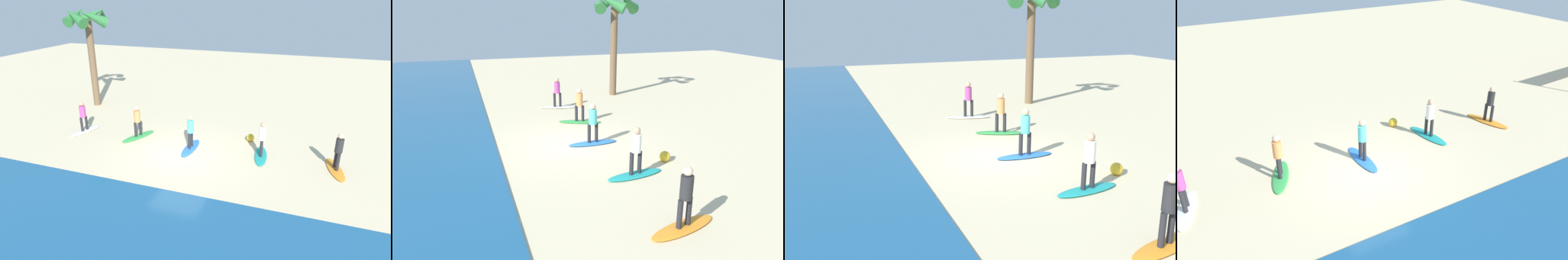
# 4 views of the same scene
# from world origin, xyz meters

# --- Properties ---
(ground_plane) EXTENTS (60.00, 60.00, 0.00)m
(ground_plane) POSITION_xyz_m (0.00, 0.00, 0.00)
(ground_plane) COLOR beige
(surfboard_orange) EXTENTS (1.04, 2.17, 0.09)m
(surfboard_orange) POSITION_xyz_m (-6.88, -0.91, 0.04)
(surfboard_orange) COLOR orange
(surfboard_orange) RESTS_ON ground
(surfer_orange) EXTENTS (0.32, 0.45, 1.64)m
(surfer_orange) POSITION_xyz_m (-6.88, -0.91, 1.04)
(surfer_orange) COLOR #232328
(surfer_orange) RESTS_ON surfboard_orange
(surfboard_teal) EXTENTS (0.83, 2.15, 0.09)m
(surfboard_teal) POSITION_xyz_m (-3.63, -1.15, 0.04)
(surfboard_teal) COLOR teal
(surfboard_teal) RESTS_ON ground
(surfer_teal) EXTENTS (0.32, 0.46, 1.64)m
(surfer_teal) POSITION_xyz_m (-3.63, -1.15, 1.04)
(surfer_teal) COLOR #232328
(surfer_teal) RESTS_ON surfboard_teal
(surfboard_blue) EXTENTS (0.57, 2.10, 0.09)m
(surfboard_blue) POSITION_xyz_m (-0.24, -0.86, 0.04)
(surfboard_blue) COLOR blue
(surfboard_blue) RESTS_ON ground
(surfer_blue) EXTENTS (0.32, 0.46, 1.64)m
(surfer_blue) POSITION_xyz_m (-0.24, -0.86, 1.04)
(surfer_blue) COLOR #232328
(surfer_blue) RESTS_ON surfboard_blue
(surfboard_green) EXTENTS (1.30, 2.16, 0.09)m
(surfboard_green) POSITION_xyz_m (2.86, -1.30, 0.04)
(surfboard_green) COLOR green
(surfboard_green) RESTS_ON ground
(surfer_green) EXTENTS (0.32, 0.44, 1.64)m
(surfer_green) POSITION_xyz_m (2.86, -1.30, 1.04)
(surfer_green) COLOR #232328
(surfer_green) RESTS_ON surfboard_green
(surfboard_white) EXTENTS (1.05, 2.17, 0.09)m
(surfboard_white) POSITION_xyz_m (6.01, -0.99, 0.04)
(surfboard_white) COLOR white
(surfboard_white) RESTS_ON ground
(surfer_white) EXTENTS (0.32, 0.45, 1.64)m
(surfer_white) POSITION_xyz_m (6.01, -0.99, 1.04)
(surfer_white) COLOR #232328
(surfer_white) RESTS_ON surfboard_white
(palm_tree) EXTENTS (2.88, 3.03, 6.49)m
(palm_tree) POSITION_xyz_m (8.19, -5.33, 5.20)
(palm_tree) COLOR brown
(palm_tree) RESTS_ON ground
(beach_ball) EXTENTS (0.39, 0.39, 0.39)m
(beach_ball) POSITION_xyz_m (-2.84, -2.74, 0.20)
(beach_ball) COLOR yellow
(beach_ball) RESTS_ON ground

